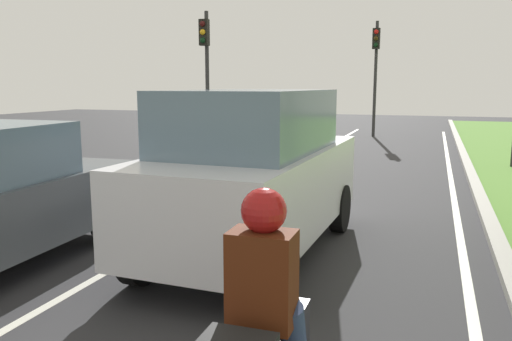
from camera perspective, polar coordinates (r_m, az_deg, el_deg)
ground_plane at (r=12.13m, az=3.98°, el=-1.62°), size 60.00×60.00×0.00m
lane_line_center at (r=12.33m, az=0.85°, el=-1.41°), size 0.12×32.00×0.01m
lane_line_right_edge at (r=11.74m, az=21.21°, el=-2.62°), size 0.12×32.00×0.01m
curb_right at (r=11.76m, az=23.66°, el=-2.48°), size 0.24×48.00×0.12m
car_suv_ahead at (r=6.96m, az=-0.22°, el=-0.21°), size 2.09×4.56×2.28m
rider_person at (r=3.19m, az=0.86°, el=-11.68°), size 0.50×0.40×1.16m
traffic_light_overhead_left at (r=18.58m, az=-5.65°, el=12.43°), size 0.32×0.50×4.91m
traffic_light_far_median at (r=24.00m, az=13.24°, el=11.92°), size 0.32×0.50×5.16m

